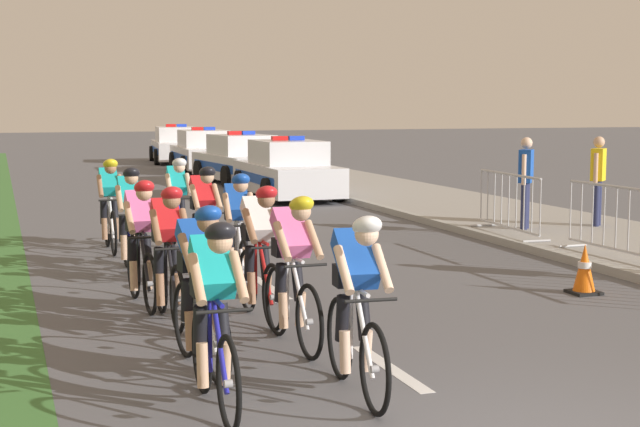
{
  "coord_description": "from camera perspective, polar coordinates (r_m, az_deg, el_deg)",
  "views": [
    {
      "loc": [
        -3.3,
        -4.95,
        2.38
      ],
      "look_at": [
        0.28,
        5.5,
        1.1
      ],
      "focal_mm": 52.81,
      "sensor_mm": 36.0,
      "label": 1
    }
  ],
  "objects": [
    {
      "name": "cyclist_twelfth",
      "position": [
        15.65,
        -8.62,
        0.69
      ],
      "size": [
        0.42,
        1.72,
        1.56
      ],
      "color": "black",
      "rests_on": "ground"
    },
    {
      "name": "cyclist_lead",
      "position": [
        7.32,
        -6.44,
        -6.0
      ],
      "size": [
        0.42,
        1.72,
        1.56
      ],
      "color": "black",
      "rests_on": "ground"
    },
    {
      "name": "cyclist_third",
      "position": [
        8.44,
        -7.26,
        -4.32
      ],
      "size": [
        0.44,
        1.72,
        1.56
      ],
      "color": "black",
      "rests_on": "ground"
    },
    {
      "name": "lane_markings_centre",
      "position": [
        12.36,
        -3.06,
        -4.49
      ],
      "size": [
        0.14,
        17.6,
        0.01
      ],
      "color": "white",
      "rests_on": "ground"
    },
    {
      "name": "cyclist_ninth",
      "position": [
        13.51,
        -11.44,
        -0.3
      ],
      "size": [
        0.42,
        1.72,
        1.56
      ],
      "color": "black",
      "rests_on": "ground"
    },
    {
      "name": "cyclist_tenth",
      "position": [
        13.49,
        -7.07,
        -0.22
      ],
      "size": [
        0.42,
        1.72,
        1.56
      ],
      "color": "black",
      "rests_on": "ground"
    },
    {
      "name": "spectator_closest",
      "position": [
        18.32,
        16.49,
        2.28
      ],
      "size": [
        0.43,
        0.42,
        1.68
      ],
      "color": "#23284C",
      "rests_on": "sidewalk_slab"
    },
    {
      "name": "crowd_barrier_middle",
      "position": [
        14.64,
        17.5,
        -0.5
      ],
      "size": [
        0.54,
        2.32,
        1.07
      ],
      "color": "#B7BABF",
      "rests_on": "sidewalk_slab"
    },
    {
      "name": "cyclist_seventh",
      "position": [
        11.25,
        -10.79,
        -1.65
      ],
      "size": [
        0.43,
        1.72,
        1.56
      ],
      "color": "black",
      "rests_on": "ground"
    },
    {
      "name": "crowd_barrier_rear",
      "position": [
        16.82,
        11.36,
        0.56
      ],
      "size": [
        0.65,
        2.32,
        1.07
      ],
      "color": "#B7BABF",
      "rests_on": "sidewalk_slab"
    },
    {
      "name": "police_car_nearest",
      "position": [
        24.08,
        -2.01,
        2.55
      ],
      "size": [
        2.01,
        4.4,
        1.59
      ],
      "color": "silver",
      "rests_on": "ground"
    },
    {
      "name": "traffic_cone_mid",
      "position": [
        12.35,
        15.73,
        -3.29
      ],
      "size": [
        0.36,
        0.36,
        0.64
      ],
      "color": "black",
      "rests_on": "ground"
    },
    {
      "name": "kerb_edge",
      "position": [
        20.74,
        4.24,
        0.18
      ],
      "size": [
        0.16,
        60.0,
        0.13
      ],
      "primitive_type": "cube",
      "color": "#9E9E99",
      "rests_on": "ground"
    },
    {
      "name": "police_car_third",
      "position": [
        34.11,
        -7.09,
        3.7
      ],
      "size": [
        2.1,
        4.45,
        1.59
      ],
      "color": "white",
      "rests_on": "ground"
    },
    {
      "name": "cyclist_fourth",
      "position": [
        9.19,
        -1.66,
        -3.37
      ],
      "size": [
        0.42,
        1.72,
        1.56
      ],
      "color": "black",
      "rests_on": "ground"
    },
    {
      "name": "cyclist_sixth",
      "position": [
        10.33,
        -3.66,
        -2.28
      ],
      "size": [
        0.42,
        1.72,
        1.56
      ],
      "color": "black",
      "rests_on": "ground"
    },
    {
      "name": "cyclist_fifth",
      "position": [
        10.35,
        -9.17,
        -2.33
      ],
      "size": [
        0.42,
        1.72,
        1.56
      ],
      "color": "black",
      "rests_on": "ground"
    },
    {
      "name": "police_car_second",
      "position": [
        28.76,
        -4.83,
        3.19
      ],
      "size": [
        2.31,
        4.55,
        1.59
      ],
      "color": "silver",
      "rests_on": "ground"
    },
    {
      "name": "cyclist_eighth",
      "position": [
        12.14,
        -5.0,
        -0.96
      ],
      "size": [
        0.44,
        1.72,
        1.56
      ],
      "color": "black",
      "rests_on": "ground"
    },
    {
      "name": "spectator_middle",
      "position": [
        17.53,
        12.36,
        2.21
      ],
      "size": [
        0.4,
        0.45,
        1.68
      ],
      "color": "#23284C",
      "rests_on": "sidewalk_slab"
    },
    {
      "name": "sidewalk_slab",
      "position": [
        21.5,
        8.61,
        0.34
      ],
      "size": [
        3.72,
        60.0,
        0.12
      ],
      "primitive_type": "cube",
      "color": "gray",
      "rests_on": "ground"
    },
    {
      "name": "cyclist_second",
      "position": [
        7.66,
        2.25,
        -5.4
      ],
      "size": [
        0.44,
        1.72,
        1.56
      ],
      "color": "black",
      "rests_on": "ground"
    },
    {
      "name": "police_car_furthest",
      "position": [
        39.38,
        -8.7,
        4.06
      ],
      "size": [
        2.27,
        4.53,
        1.59
      ],
      "color": "white",
      "rests_on": "ground"
    },
    {
      "name": "cyclist_eleventh",
      "position": [
        15.61,
        -12.62,
        0.59
      ],
      "size": [
        0.42,
        1.72,
        1.56
      ],
      "color": "black",
      "rests_on": "ground"
    }
  ]
}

